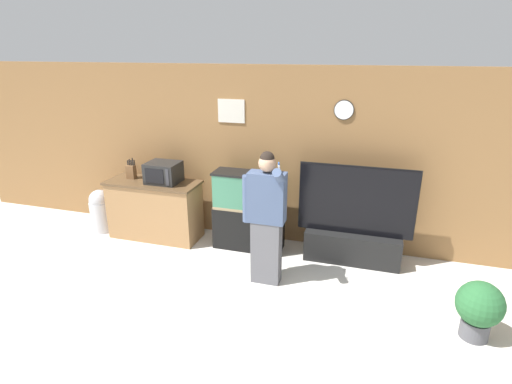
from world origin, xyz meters
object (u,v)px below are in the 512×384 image
(knife_block, at_px, (131,171))
(person_standing, at_px, (266,217))
(counter_island, at_px, (155,209))
(potted_plant, at_px, (479,307))
(tv_on_stand, at_px, (353,234))
(trash_bin, at_px, (101,210))
(microwave, at_px, (163,172))
(aquarium_on_stand, at_px, (249,211))

(knife_block, xyz_separation_m, person_standing, (2.37, -0.80, -0.14))
(knife_block, distance_m, person_standing, 2.51)
(counter_island, distance_m, potted_plant, 4.47)
(knife_block, bearing_deg, counter_island, -7.63)
(counter_island, height_order, tv_on_stand, tv_on_stand)
(person_standing, relative_size, potted_plant, 2.69)
(person_standing, relative_size, trash_bin, 2.45)
(person_standing, bearing_deg, counter_island, 159.33)
(microwave, distance_m, aquarium_on_stand, 1.40)
(trash_bin, bearing_deg, person_standing, -13.22)
(tv_on_stand, height_order, trash_bin, tv_on_stand)
(trash_bin, bearing_deg, knife_block, 10.77)
(person_standing, bearing_deg, trash_bin, 166.78)
(counter_island, height_order, knife_block, knife_block)
(microwave, bearing_deg, knife_block, 176.81)
(person_standing, bearing_deg, knife_block, 161.37)
(tv_on_stand, bearing_deg, microwave, -178.42)
(counter_island, height_order, microwave, microwave)
(potted_plant, bearing_deg, counter_island, 164.96)
(aquarium_on_stand, bearing_deg, trash_bin, -177.17)
(counter_island, relative_size, person_standing, 0.84)
(tv_on_stand, bearing_deg, trash_bin, -177.78)
(person_standing, bearing_deg, aquarium_on_stand, 120.58)
(counter_island, relative_size, tv_on_stand, 0.92)
(aquarium_on_stand, distance_m, tv_on_stand, 1.51)
(tv_on_stand, bearing_deg, potted_plant, -43.57)
(potted_plant, bearing_deg, knife_block, 165.56)
(counter_island, xyz_separation_m, trash_bin, (-0.96, -0.06, -0.11))
(counter_island, height_order, potted_plant, counter_island)
(knife_block, bearing_deg, trash_bin, -169.23)
(trash_bin, bearing_deg, aquarium_on_stand, 2.83)
(knife_block, bearing_deg, microwave, -3.19)
(knife_block, height_order, person_standing, person_standing)
(counter_island, bearing_deg, knife_block, 172.37)
(microwave, xyz_separation_m, person_standing, (1.79, -0.77, -0.18))
(trash_bin, bearing_deg, counter_island, 3.35)
(tv_on_stand, distance_m, person_standing, 1.41)
(microwave, relative_size, knife_block, 1.52)
(knife_block, height_order, aquarium_on_stand, knife_block)
(knife_block, height_order, tv_on_stand, tv_on_stand)
(tv_on_stand, relative_size, trash_bin, 2.24)
(microwave, bearing_deg, aquarium_on_stand, 1.97)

